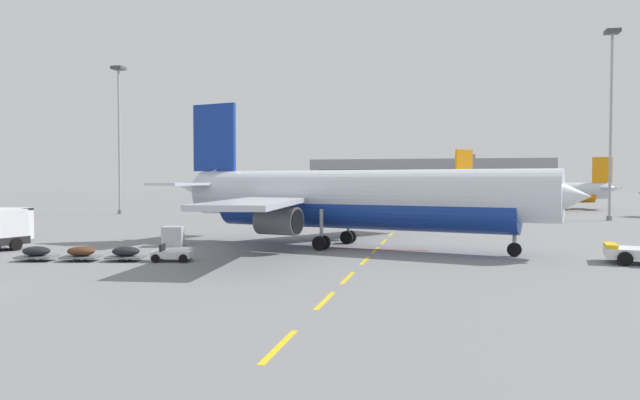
{
  "coord_description": "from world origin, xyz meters",
  "views": [
    {
      "loc": [
        23.23,
        -23.08,
        5.39
      ],
      "look_at": [
        12.7,
        25.93,
        3.68
      ],
      "focal_mm": 32.8,
      "sensor_mm": 36.0,
      "label": 1
    }
  ],
  "objects_px": {
    "airliner_far_center": "(411,195)",
    "airliner_far_right": "(542,192)",
    "apron_light_mast_far": "(611,102)",
    "baggage_train": "(104,253)",
    "uld_cargo_container": "(173,236)",
    "apron_light_mast_near": "(119,122)",
    "airliner_foreground": "(352,198)"
  },
  "relations": [
    {
      "from": "airliner_far_center",
      "to": "uld_cargo_container",
      "type": "distance_m",
      "value": 43.27
    },
    {
      "from": "airliner_far_center",
      "to": "airliner_far_right",
      "type": "distance_m",
      "value": 39.3
    },
    {
      "from": "baggage_train",
      "to": "apron_light_mast_near",
      "type": "bearing_deg",
      "value": 120.02
    },
    {
      "from": "airliner_far_right",
      "to": "apron_light_mast_far",
      "type": "distance_m",
      "value": 34.23
    },
    {
      "from": "airliner_far_right",
      "to": "baggage_train",
      "type": "bearing_deg",
      "value": -116.27
    },
    {
      "from": "airliner_far_right",
      "to": "apron_light_mast_far",
      "type": "height_order",
      "value": "apron_light_mast_far"
    },
    {
      "from": "airliner_far_right",
      "to": "baggage_train",
      "type": "distance_m",
      "value": 90.45
    },
    {
      "from": "airliner_far_right",
      "to": "uld_cargo_container",
      "type": "distance_m",
      "value": 82.1
    },
    {
      "from": "airliner_far_center",
      "to": "apron_light_mast_far",
      "type": "height_order",
      "value": "apron_light_mast_far"
    },
    {
      "from": "airliner_far_right",
      "to": "baggage_train",
      "type": "xyz_separation_m",
      "value": [
        -40.02,
        -81.07,
        -2.59
      ]
    },
    {
      "from": "airliner_far_center",
      "to": "airliner_far_right",
      "type": "bearing_deg",
      "value": 55.04
    },
    {
      "from": "airliner_far_center",
      "to": "airliner_far_right",
      "type": "xyz_separation_m",
      "value": [
        22.52,
        32.21,
        -0.13
      ]
    },
    {
      "from": "apron_light_mast_near",
      "to": "airliner_far_right",
      "type": "bearing_deg",
      "value": 24.61
    },
    {
      "from": "airliner_foreground",
      "to": "uld_cargo_container",
      "type": "xyz_separation_m",
      "value": [
        -14.44,
        -2.07,
        -3.15
      ]
    },
    {
      "from": "airliner_foreground",
      "to": "apron_light_mast_far",
      "type": "distance_m",
      "value": 49.25
    },
    {
      "from": "baggage_train",
      "to": "uld_cargo_container",
      "type": "bearing_deg",
      "value": 87.21
    },
    {
      "from": "airliner_foreground",
      "to": "uld_cargo_container",
      "type": "height_order",
      "value": "airliner_foreground"
    },
    {
      "from": "airliner_foreground",
      "to": "airliner_far_center",
      "type": "bearing_deg",
      "value": 86.02
    },
    {
      "from": "airliner_far_center",
      "to": "apron_light_mast_far",
      "type": "relative_size",
      "value": 0.98
    },
    {
      "from": "airliner_far_right",
      "to": "apron_light_mast_far",
      "type": "bearing_deg",
      "value": -83.44
    },
    {
      "from": "airliner_far_right",
      "to": "uld_cargo_container",
      "type": "relative_size",
      "value": 13.98
    },
    {
      "from": "airliner_far_center",
      "to": "airliner_far_right",
      "type": "height_order",
      "value": "airliner_far_center"
    },
    {
      "from": "airliner_far_right",
      "to": "uld_cargo_container",
      "type": "xyz_separation_m",
      "value": [
        -39.57,
        -71.9,
        -2.33
      ]
    },
    {
      "from": "uld_cargo_container",
      "to": "apron_light_mast_near",
      "type": "xyz_separation_m",
      "value": [
        -29.12,
        40.44,
        13.87
      ]
    },
    {
      "from": "apron_light_mast_near",
      "to": "airliner_foreground",
      "type": "bearing_deg",
      "value": -41.38
    },
    {
      "from": "airliner_foreground",
      "to": "uld_cargo_container",
      "type": "distance_m",
      "value": 14.92
    },
    {
      "from": "airliner_foreground",
      "to": "airliner_far_right",
      "type": "height_order",
      "value": "airliner_foreground"
    },
    {
      "from": "airliner_far_right",
      "to": "apron_light_mast_far",
      "type": "xyz_separation_m",
      "value": [
        3.64,
        -31.63,
        12.57
      ]
    },
    {
      "from": "uld_cargo_container",
      "to": "apron_light_mast_near",
      "type": "height_order",
      "value": "apron_light_mast_near"
    },
    {
      "from": "airliner_foreground",
      "to": "baggage_train",
      "type": "xyz_separation_m",
      "value": [
        -14.89,
        -11.25,
        -3.42
      ]
    },
    {
      "from": "airliner_foreground",
      "to": "baggage_train",
      "type": "bearing_deg",
      "value": -142.93
    },
    {
      "from": "baggage_train",
      "to": "uld_cargo_container",
      "type": "xyz_separation_m",
      "value": [
        0.45,
        9.18,
        0.27
      ]
    }
  ]
}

